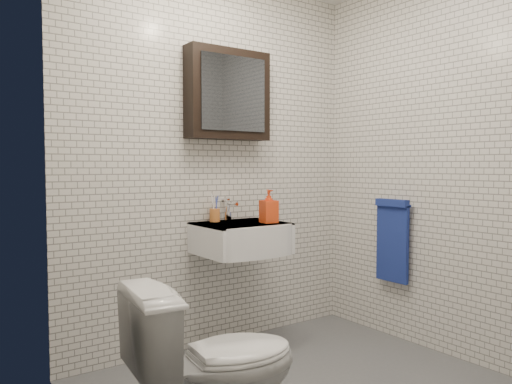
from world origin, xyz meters
TOP-DOWN VIEW (x-y plane):
  - room_shell at (0.00, 0.00)m, footprint 2.22×2.02m
  - washbasin at (0.05, 0.73)m, footprint 0.55×0.50m
  - faucet at (0.05, 0.93)m, footprint 0.06×0.20m
  - mirror_cabinet at (0.05, 0.93)m, footprint 0.60×0.15m
  - towel_rail at (1.04, 0.35)m, footprint 0.09×0.30m
  - toothbrush_cup at (-0.05, 0.93)m, footprint 0.09×0.09m
  - soap_bottle at (0.20, 0.67)m, footprint 0.11×0.11m
  - toilet at (-0.68, -0.13)m, footprint 0.77×0.50m

SIDE VIEW (x-z plane):
  - toilet at x=-0.68m, z-range 0.00..0.74m
  - towel_rail at x=1.04m, z-range 0.43..1.01m
  - washbasin at x=0.05m, z-range 0.66..0.86m
  - toothbrush_cup at x=-0.05m, z-range 0.80..0.99m
  - faucet at x=0.05m, z-range 0.84..0.99m
  - soap_bottle at x=0.20m, z-range 0.85..1.07m
  - room_shell at x=0.00m, z-range 0.21..2.72m
  - mirror_cabinet at x=0.05m, z-range 1.40..2.00m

